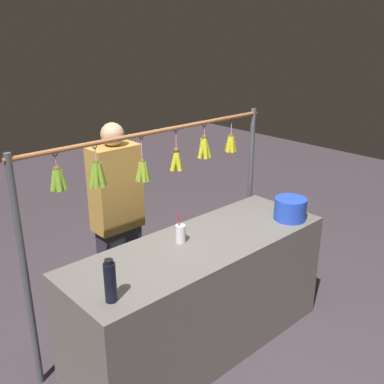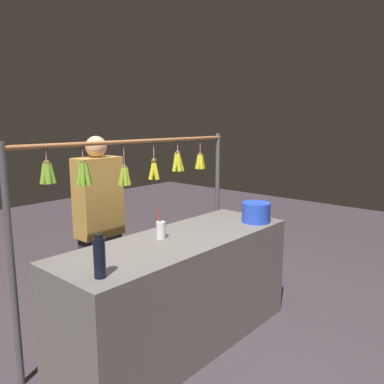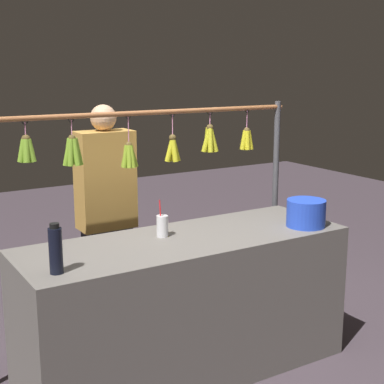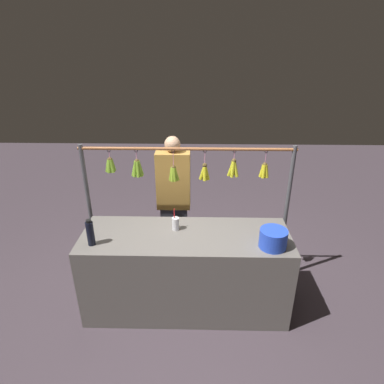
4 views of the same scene
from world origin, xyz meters
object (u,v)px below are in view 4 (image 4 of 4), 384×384
(drink_cup, at_px, (176,224))
(blue_bucket, at_px, (273,239))
(vendor_person, at_px, (174,204))
(water_bottle, at_px, (90,233))

(drink_cup, bearing_deg, blue_bucket, 162.75)
(blue_bucket, height_order, vendor_person, vendor_person)
(water_bottle, relative_size, drink_cup, 1.13)
(drink_cup, height_order, vendor_person, vendor_person)
(drink_cup, relative_size, vendor_person, 0.14)
(vendor_person, bearing_deg, blue_bucket, 135.04)
(vendor_person, bearing_deg, drink_cup, 95.73)
(blue_bucket, height_order, drink_cup, drink_cup)
(blue_bucket, bearing_deg, drink_cup, -17.25)
(water_bottle, height_order, drink_cup, water_bottle)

